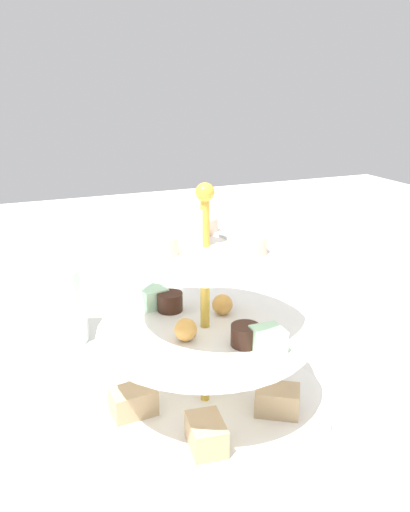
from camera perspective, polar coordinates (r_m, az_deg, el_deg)
The scene contains 4 objects.
ground_plane at distance 0.64m, azimuth 0.00°, elevation -15.95°, with size 2.40×2.40×0.00m, color silver.
tiered_serving_stand at distance 0.60m, azimuth -0.02°, elevation -9.85°, with size 0.29×0.29×0.26m.
water_glass_tall_right at distance 0.78m, azimuth -15.21°, elevation -5.11°, with size 0.07×0.07×0.11m, color silver.
butter_knife_left at distance 0.89m, azimuth 9.80°, elevation -5.59°, with size 0.17×0.01×0.00m, color silver.
Camera 1 is at (-0.48, 0.20, 0.36)m, focal length 36.96 mm.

